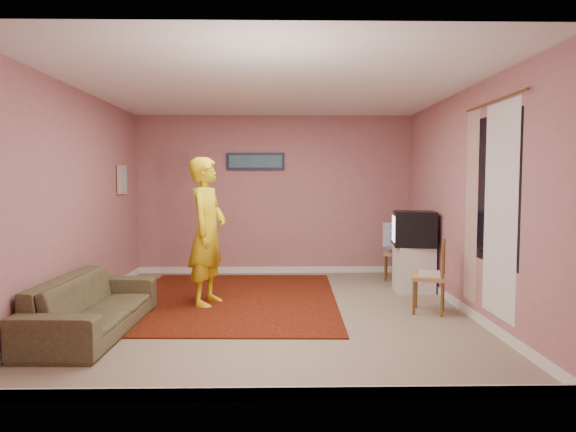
{
  "coord_description": "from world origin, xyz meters",
  "views": [
    {
      "loc": [
        0.08,
        -5.98,
        1.54
      ],
      "look_at": [
        0.2,
        0.6,
        1.08
      ],
      "focal_mm": 32.0,
      "sensor_mm": 36.0,
      "label": 1
    }
  ],
  "objects_px": {
    "sofa": "(93,305)",
    "person": "(207,232)",
    "crt_tv": "(414,229)",
    "chair_b": "(429,268)",
    "tv_cabinet": "(414,269)",
    "chair_a": "(397,247)"
  },
  "relations": [
    {
      "from": "sofa",
      "to": "person",
      "type": "height_order",
      "value": "person"
    },
    {
      "from": "crt_tv",
      "to": "person",
      "type": "distance_m",
      "value": 2.83
    },
    {
      "from": "chair_b",
      "to": "sofa",
      "type": "bearing_deg",
      "value": -59.04
    },
    {
      "from": "tv_cabinet",
      "to": "person",
      "type": "bearing_deg",
      "value": -165.5
    },
    {
      "from": "person",
      "to": "crt_tv",
      "type": "bearing_deg",
      "value": -61.57
    },
    {
      "from": "tv_cabinet",
      "to": "chair_a",
      "type": "xyz_separation_m",
      "value": [
        -0.04,
        0.83,
        0.2
      ]
    },
    {
      "from": "chair_a",
      "to": "person",
      "type": "relative_size",
      "value": 0.25
    },
    {
      "from": "person",
      "to": "tv_cabinet",
      "type": "bearing_deg",
      "value": -61.62
    },
    {
      "from": "crt_tv",
      "to": "tv_cabinet",
      "type": "bearing_deg",
      "value": 0.0
    },
    {
      "from": "tv_cabinet",
      "to": "crt_tv",
      "type": "relative_size",
      "value": 1.0
    },
    {
      "from": "tv_cabinet",
      "to": "person",
      "type": "height_order",
      "value": "person"
    },
    {
      "from": "chair_a",
      "to": "sofa",
      "type": "distance_m",
      "value": 4.59
    },
    {
      "from": "crt_tv",
      "to": "chair_a",
      "type": "xyz_separation_m",
      "value": [
        -0.04,
        0.83,
        -0.36
      ]
    },
    {
      "from": "chair_b",
      "to": "tv_cabinet",
      "type": "bearing_deg",
      "value": -166.52
    },
    {
      "from": "person",
      "to": "sofa",
      "type": "bearing_deg",
      "value": 152.7
    },
    {
      "from": "crt_tv",
      "to": "person",
      "type": "xyz_separation_m",
      "value": [
        -2.74,
        -0.71,
        0.04
      ]
    },
    {
      "from": "chair_a",
      "to": "chair_b",
      "type": "xyz_separation_m",
      "value": [
        -0.08,
        -1.96,
        0.0
      ]
    },
    {
      "from": "chair_b",
      "to": "person",
      "type": "relative_size",
      "value": 0.27
    },
    {
      "from": "chair_b",
      "to": "person",
      "type": "distance_m",
      "value": 2.69
    },
    {
      "from": "chair_b",
      "to": "person",
      "type": "xyz_separation_m",
      "value": [
        -2.63,
        0.42,
        0.39
      ]
    },
    {
      "from": "tv_cabinet",
      "to": "sofa",
      "type": "distance_m",
      "value": 4.18
    },
    {
      "from": "crt_tv",
      "to": "person",
      "type": "height_order",
      "value": "person"
    }
  ]
}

